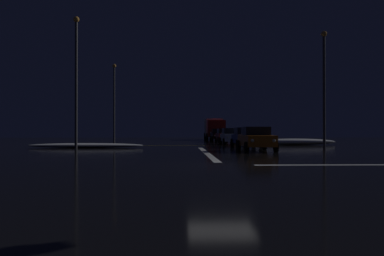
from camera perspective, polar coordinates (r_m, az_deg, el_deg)
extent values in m
cube|color=black|center=(14.56, 4.37, -5.77)|extent=(120.00, 120.00, 0.10)
cube|color=white|center=(22.57, 2.19, -3.73)|extent=(0.35, 13.80, 0.01)
cube|color=yellow|center=(34.14, 0.85, -2.61)|extent=(22.00, 0.15, 0.01)
ellipsoid|color=white|center=(30.61, -15.60, -2.52)|extent=(8.88, 1.50, 0.35)
ellipsoid|color=white|center=(36.27, 14.95, -2.01)|extent=(7.72, 1.50, 0.59)
cube|color=#C66014|center=(25.25, 9.57, -1.86)|extent=(1.80, 4.20, 0.70)
cube|color=black|center=(25.43, 9.48, -0.45)|extent=(1.60, 2.00, 0.55)
cylinder|color=black|center=(23.94, 12.41, -2.78)|extent=(0.22, 0.64, 0.64)
cylinder|color=black|center=(23.57, 8.16, -2.82)|extent=(0.22, 0.64, 0.64)
cylinder|color=black|center=(26.96, 10.80, -2.51)|extent=(0.22, 0.64, 0.64)
cylinder|color=black|center=(26.63, 7.01, -2.55)|extent=(0.22, 0.64, 0.64)
sphere|color=#F9EFC6|center=(23.32, 12.16, -1.86)|extent=(0.22, 0.22, 0.22)
sphere|color=#F9EFC6|center=(23.04, 9.01, -1.88)|extent=(0.22, 0.22, 0.22)
cube|color=navy|center=(30.76, 8.07, -1.61)|extent=(1.80, 4.20, 0.70)
cube|color=black|center=(30.95, 8.00, -0.44)|extent=(1.60, 2.00, 0.55)
cylinder|color=black|center=(29.42, 10.31, -2.34)|extent=(0.22, 0.64, 0.64)
cylinder|color=black|center=(29.10, 6.84, -2.37)|extent=(0.22, 0.64, 0.64)
cylinder|color=black|center=(32.46, 9.17, -2.16)|extent=(0.22, 0.64, 0.64)
cylinder|color=black|center=(32.17, 6.02, -2.18)|extent=(0.22, 0.64, 0.64)
sphere|color=#F9EFC6|center=(28.80, 10.06, -1.59)|extent=(0.22, 0.22, 0.22)
sphere|color=#F9EFC6|center=(28.56, 7.51, -1.60)|extent=(0.22, 0.22, 0.22)
cube|color=silver|center=(36.76, 5.94, -1.42)|extent=(1.80, 4.20, 0.70)
cube|color=black|center=(36.95, 5.90, -0.44)|extent=(1.60, 2.00, 0.55)
cylinder|color=black|center=(35.37, 7.73, -2.02)|extent=(0.22, 0.64, 0.64)
cylinder|color=black|center=(35.12, 4.83, -2.03)|extent=(0.22, 0.64, 0.64)
cylinder|color=black|center=(38.43, 6.97, -1.89)|extent=(0.22, 0.64, 0.64)
cylinder|color=black|center=(38.20, 4.29, -1.90)|extent=(0.22, 0.64, 0.64)
sphere|color=#F9EFC6|center=(34.76, 7.47, -1.39)|extent=(0.22, 0.22, 0.22)
sphere|color=#F9EFC6|center=(34.57, 5.35, -1.40)|extent=(0.22, 0.22, 0.22)
cube|color=maroon|center=(43.44, 4.96, -1.26)|extent=(1.80, 4.20, 0.70)
cube|color=black|center=(43.63, 4.93, -0.44)|extent=(1.60, 2.00, 0.55)
cylinder|color=black|center=(42.02, 6.43, -1.77)|extent=(0.22, 0.64, 0.64)
cylinder|color=black|center=(41.80, 3.98, -1.78)|extent=(0.22, 0.64, 0.64)
cylinder|color=black|center=(45.09, 5.87, -1.68)|extent=(0.22, 0.64, 0.64)
cylinder|color=black|center=(44.89, 3.59, -1.68)|extent=(0.22, 0.64, 0.64)
sphere|color=#F9EFC6|center=(41.42, 6.20, -1.23)|extent=(0.22, 0.22, 0.22)
sphere|color=#F9EFC6|center=(41.26, 4.41, -1.24)|extent=(0.22, 0.22, 0.22)
cube|color=black|center=(48.90, 3.96, -1.17)|extent=(1.80, 4.20, 0.70)
cube|color=black|center=(49.10, 3.94, -0.44)|extent=(1.60, 2.00, 0.55)
cylinder|color=black|center=(47.47, 5.23, -1.62)|extent=(0.22, 0.64, 0.64)
cylinder|color=black|center=(47.28, 3.07, -1.62)|extent=(0.22, 0.64, 0.64)
cylinder|color=black|center=(50.54, 4.81, -1.54)|extent=(0.22, 0.64, 0.64)
cylinder|color=black|center=(50.37, 2.77, -1.55)|extent=(0.22, 0.64, 0.64)
sphere|color=#F9EFC6|center=(46.86, 5.01, -1.14)|extent=(0.22, 0.22, 0.22)
sphere|color=#F9EFC6|center=(46.73, 3.43, -1.14)|extent=(0.22, 0.22, 0.22)
cube|color=red|center=(52.79, 3.64, -0.07)|extent=(2.40, 2.20, 2.30)
cube|color=silver|center=(57.27, 3.22, 0.05)|extent=(2.40, 5.00, 2.60)
cylinder|color=black|center=(53.51, 4.86, -1.31)|extent=(0.28, 0.96, 0.96)
cylinder|color=black|center=(53.29, 2.30, -1.31)|extent=(0.28, 0.96, 0.96)
cylinder|color=black|center=(58.19, 4.33, -1.24)|extent=(0.28, 0.96, 0.96)
cylinder|color=black|center=(57.98, 1.97, -1.24)|extent=(0.28, 0.96, 0.96)
sphere|color=#F9EFC6|center=(51.73, 4.70, -0.73)|extent=(0.26, 0.26, 0.26)
sphere|color=#F9EFC6|center=(51.57, 2.82, -0.73)|extent=(0.26, 0.26, 0.26)
cylinder|color=#424247|center=(44.84, -11.55, 3.41)|extent=(0.20, 0.20, 8.61)
sphere|color=#F9AD47|center=(45.36, -11.54, 9.07)|extent=(0.44, 0.44, 0.44)
cylinder|color=#424247|center=(29.29, -16.92, 6.13)|extent=(0.20, 0.20, 9.29)
sphere|color=#F9AD47|center=(30.22, -16.90, 15.26)|extent=(0.44, 0.44, 0.44)
cylinder|color=#424247|center=(30.19, 19.13, 5.06)|extent=(0.20, 0.20, 8.36)
sphere|color=#F9AD47|center=(30.91, 19.10, 13.13)|extent=(0.44, 0.44, 0.44)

